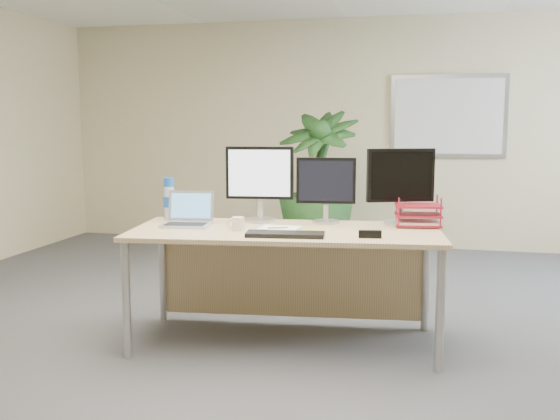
% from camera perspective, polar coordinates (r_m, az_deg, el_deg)
% --- Properties ---
extents(floor, '(8.00, 8.00, 0.00)m').
position_cam_1_polar(floor, '(3.93, -2.23, -14.15)').
color(floor, '#47474C').
rests_on(floor, ground).
extents(back_wall, '(7.00, 0.04, 2.70)m').
position_cam_1_polar(back_wall, '(7.57, 5.88, 6.98)').
color(back_wall, beige).
rests_on(back_wall, floor).
extents(whiteboard, '(1.30, 0.04, 0.95)m').
position_cam_1_polar(whiteboard, '(7.47, 15.12, 8.27)').
color(whiteboard, '#A9A9AD').
rests_on(whiteboard, back_wall).
extents(desk, '(2.12, 1.08, 0.78)m').
position_cam_1_polar(desk, '(4.27, 0.66, -3.72)').
color(desk, tan).
rests_on(desk, floor).
extents(floor_plant, '(1.01, 1.01, 1.50)m').
position_cam_1_polar(floor_plant, '(6.44, 3.43, 1.48)').
color(floor_plant, '#133615').
rests_on(floor_plant, floor).
extents(monitor_left, '(0.48, 0.22, 0.53)m').
position_cam_1_polar(monitor_left, '(4.41, -1.87, 2.86)').
color(monitor_left, '#B2B2B7').
rests_on(monitor_left, desk).
extents(monitor_right, '(0.41, 0.19, 0.46)m').
position_cam_1_polar(monitor_right, '(4.35, 4.23, 2.22)').
color(monitor_right, '#B2B2B7').
rests_on(monitor_right, desk).
extents(monitor_dark, '(0.45, 0.21, 0.52)m').
position_cam_1_polar(monitor_dark, '(4.35, 10.97, 2.59)').
color(monitor_dark, '#B2B2B7').
rests_on(monitor_dark, desk).
extents(laptop, '(0.35, 0.31, 0.23)m').
position_cam_1_polar(laptop, '(4.33, -8.39, -0.60)').
color(laptop, silver).
rests_on(laptop, desk).
extents(keyboard, '(0.50, 0.22, 0.03)m').
position_cam_1_polar(keyboard, '(3.87, 0.47, -2.23)').
color(keyboard, black).
rests_on(keyboard, desk).
extents(coffee_mug, '(0.11, 0.08, 0.09)m').
position_cam_1_polar(coffee_mug, '(4.09, -3.90, -1.25)').
color(coffee_mug, white).
rests_on(coffee_mug, desk).
extents(spiral_notebook, '(0.27, 0.21, 0.01)m').
position_cam_1_polar(spiral_notebook, '(4.13, -0.04, -1.69)').
color(spiral_notebook, white).
rests_on(spiral_notebook, desk).
extents(orange_pen, '(0.13, 0.06, 0.01)m').
position_cam_1_polar(orange_pen, '(4.09, -0.21, -1.62)').
color(orange_pen, orange).
rests_on(orange_pen, spiral_notebook).
extents(yellow_highlighter, '(0.12, 0.03, 0.02)m').
position_cam_1_polar(yellow_highlighter, '(4.02, 3.36, -1.92)').
color(yellow_highlighter, yellow).
rests_on(yellow_highlighter, desk).
extents(water_bottle, '(0.08, 0.08, 0.31)m').
position_cam_1_polar(water_bottle, '(4.58, -10.10, 0.93)').
color(water_bottle, silver).
rests_on(water_bottle, desk).
extents(letter_tray, '(0.33, 0.26, 0.14)m').
position_cam_1_polar(letter_tray, '(4.34, 12.49, -0.61)').
color(letter_tray, maroon).
rests_on(letter_tray, desk).
extents(stapler, '(0.14, 0.05, 0.05)m').
position_cam_1_polar(stapler, '(3.86, 8.24, -2.20)').
color(stapler, black).
rests_on(stapler, desk).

